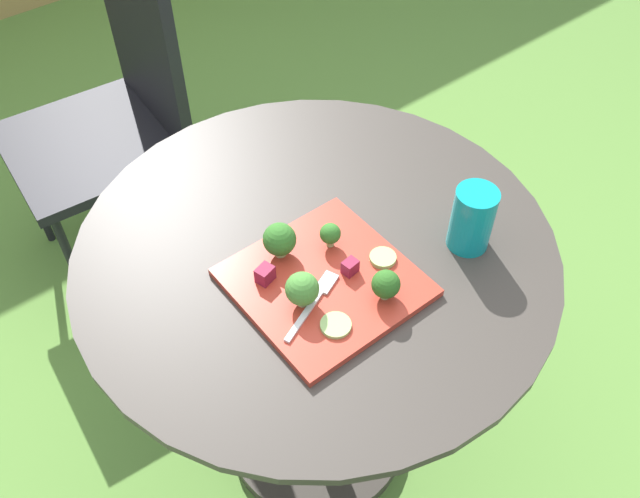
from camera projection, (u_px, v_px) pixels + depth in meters
name	position (u px, v px, depth m)	size (l,w,h in m)	color
ground_plane	(317.00, 435.00, 1.75)	(12.00, 12.00, 0.00)	#568438
patio_table	(316.00, 334.00, 1.41)	(0.86, 0.86, 0.73)	#38332D
patio_chair	(116.00, 105.00, 1.81)	(0.47, 0.47, 0.90)	black
salad_plate	(325.00, 282.00, 1.14)	(0.28, 0.28, 0.01)	#AD3323
drinking_glass	(472.00, 222.00, 1.17)	(0.07, 0.07, 0.12)	#0F8C93
fork	(315.00, 299.00, 1.10)	(0.15, 0.08, 0.00)	silver
broccoli_floret_0	(330.00, 234.00, 1.16)	(0.04, 0.04, 0.05)	#99B770
broccoli_floret_1	(280.00, 240.00, 1.14)	(0.06, 0.06, 0.07)	#99B770
broccoli_floret_2	(386.00, 284.00, 1.09)	(0.05, 0.05, 0.05)	#99B770
broccoli_floret_3	(302.00, 289.00, 1.07)	(0.06, 0.06, 0.06)	#99B770
cucumber_slice_0	(383.00, 258.00, 1.16)	(0.05, 0.05, 0.01)	#8EB766
cucumber_slice_1	(336.00, 325.00, 1.07)	(0.05, 0.05, 0.01)	#8EB766
beet_chunk_0	(265.00, 274.00, 1.12)	(0.03, 0.02, 0.03)	maroon
beet_chunk_1	(349.00, 267.00, 1.13)	(0.03, 0.02, 0.03)	maroon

